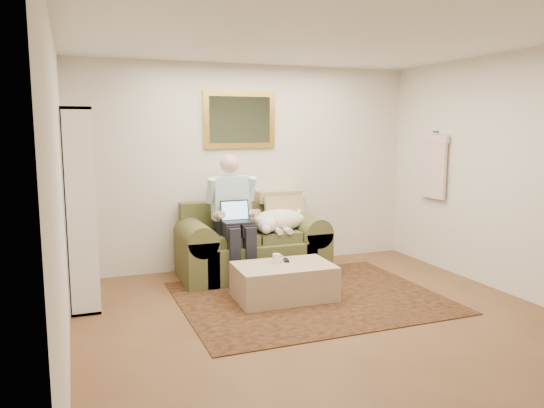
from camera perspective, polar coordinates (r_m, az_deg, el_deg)
room_shell at (r=4.91m, az=5.48°, el=2.27°), size 4.51×5.00×2.61m
rug at (r=5.77m, az=4.03°, el=-9.98°), size 2.73×2.19×0.01m
sofa at (r=6.55m, az=-2.18°, el=-4.99°), size 1.77×0.90×1.06m
seated_man at (r=6.23m, az=-4.04°, el=-1.57°), size 0.58×0.83×1.49m
laptop at (r=6.16m, az=-3.86°, el=-1.34°), size 0.34×0.27×0.25m
sleeping_dog at (r=6.50m, az=0.71°, el=-1.75°), size 0.73×0.46×0.27m
ottoman at (r=5.67m, az=1.28°, el=-8.35°), size 1.04×0.68×0.37m
coffee_mug at (r=5.67m, az=0.47°, el=-5.87°), size 0.08×0.08×0.10m
tv_remote at (r=5.77m, az=1.51°, el=-6.05°), size 0.08×0.16×0.02m
bookshelf at (r=5.68m, az=-19.93°, el=-0.42°), size 0.28×0.80×2.00m
wall_mirror at (r=6.81m, az=-3.49°, el=9.03°), size 0.94×0.04×0.72m
hanging_shirt at (r=7.13m, az=16.95°, el=4.23°), size 0.06×0.52×0.90m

